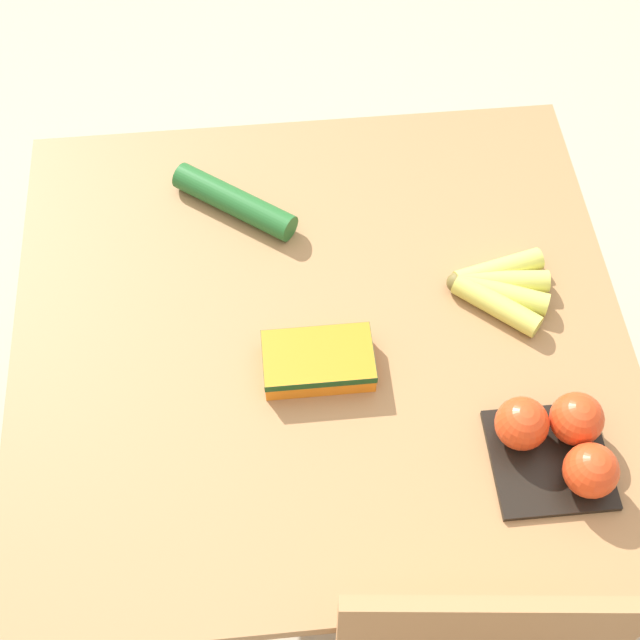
{
  "coord_description": "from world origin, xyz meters",
  "views": [
    {
      "loc": [
        0.07,
        0.79,
        2.04
      ],
      "look_at": [
        0.0,
        0.0,
        0.8
      ],
      "focal_mm": 50.0,
      "sensor_mm": 36.0,
      "label": 1
    }
  ],
  "objects_px": {
    "carrot_bag": "(318,360)",
    "banana_bunch": "(498,287)",
    "tomato_pack": "(561,441)",
    "cucumber_near": "(234,202)"
  },
  "relations": [
    {
      "from": "carrot_bag",
      "to": "cucumber_near",
      "type": "height_order",
      "value": "cucumber_near"
    },
    {
      "from": "banana_bunch",
      "to": "carrot_bag",
      "type": "xyz_separation_m",
      "value": [
        0.32,
        0.12,
        0.01
      ]
    },
    {
      "from": "banana_bunch",
      "to": "cucumber_near",
      "type": "distance_m",
      "value": 0.49
    },
    {
      "from": "banana_bunch",
      "to": "tomato_pack",
      "type": "height_order",
      "value": "tomato_pack"
    },
    {
      "from": "banana_bunch",
      "to": "cucumber_near",
      "type": "height_order",
      "value": "cucumber_near"
    },
    {
      "from": "banana_bunch",
      "to": "carrot_bag",
      "type": "relative_size",
      "value": 0.98
    },
    {
      "from": "cucumber_near",
      "to": "tomato_pack",
      "type": "bearing_deg",
      "value": 131.51
    },
    {
      "from": "carrot_bag",
      "to": "banana_bunch",
      "type": "bearing_deg",
      "value": -159.82
    },
    {
      "from": "tomato_pack",
      "to": "cucumber_near",
      "type": "xyz_separation_m",
      "value": [
        0.47,
        -0.53,
        -0.02
      ]
    },
    {
      "from": "carrot_bag",
      "to": "cucumber_near",
      "type": "bearing_deg",
      "value": -70.8
    }
  ]
}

